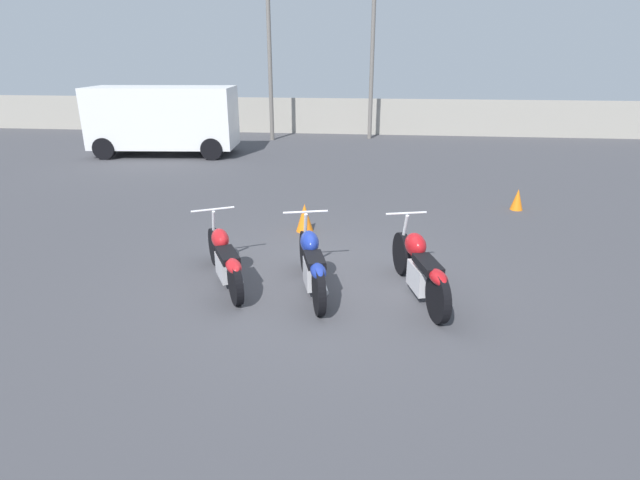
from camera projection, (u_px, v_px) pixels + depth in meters
ground_plane at (319, 283)px, 7.43m from camera, size 60.00×60.00×0.00m
fence_back at (361, 117)px, 21.14m from camera, size 40.00×0.04×1.49m
light_pole_left at (374, 2)px, 18.56m from camera, size 0.70×0.35×8.70m
light_pole_right at (269, 30)px, 18.56m from camera, size 0.70×0.35×6.82m
motorcycle_slot_0 at (225, 258)px, 7.27m from camera, size 1.15×1.88×0.96m
motorcycle_slot_1 at (312, 263)px, 7.01m from camera, size 0.81×1.99×1.01m
motorcycle_slot_2 at (420, 267)px, 6.87m from camera, size 0.81×2.11×1.02m
parked_van at (163, 118)px, 16.60m from camera, size 4.86×2.38×2.22m
traffic_cone_near at (305, 217)px, 9.53m from camera, size 0.33×0.33×0.54m
traffic_cone_far at (517, 199)px, 10.87m from camera, size 0.27×0.27×0.46m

